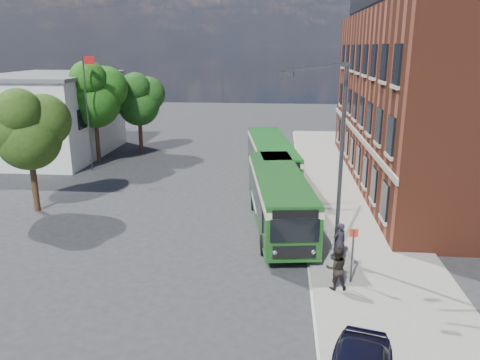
# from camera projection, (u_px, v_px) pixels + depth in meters

# --- Properties ---
(ground) EXTENTS (120.00, 120.00, 0.00)m
(ground) POSITION_uv_depth(u_px,v_px,m) (229.00, 240.00, 24.07)
(ground) COLOR #292A2C
(ground) RESTS_ON ground
(pavement) EXTENTS (6.00, 48.00, 0.15)m
(pavement) POSITION_uv_depth(u_px,v_px,m) (347.00, 195.00, 31.11)
(pavement) COLOR gray
(pavement) RESTS_ON ground
(kerb_line) EXTENTS (0.12, 48.00, 0.01)m
(kerb_line) POSITION_uv_depth(u_px,v_px,m) (300.00, 195.00, 31.39)
(kerb_line) COLOR beige
(kerb_line) RESTS_ON ground
(brick_office) EXTENTS (12.10, 26.00, 14.20)m
(brick_office) POSITION_uv_depth(u_px,v_px,m) (448.00, 86.00, 32.43)
(brick_office) COLOR maroon
(brick_office) RESTS_ON ground
(white_building) EXTENTS (9.40, 13.40, 7.30)m
(white_building) POSITION_uv_depth(u_px,v_px,m) (52.00, 115.00, 41.85)
(white_building) COLOR silver
(white_building) RESTS_ON ground
(flagpole) EXTENTS (0.95, 0.10, 9.00)m
(flagpole) POSITION_uv_depth(u_px,v_px,m) (88.00, 109.00, 36.23)
(flagpole) COLOR #36383B
(flagpole) RESTS_ON ground
(street_lamp) EXTENTS (2.96, 2.38, 9.00)m
(street_lamp) POSITION_uv_depth(u_px,v_px,m) (333.00, 161.00, 20.42)
(street_lamp) COLOR #36383B
(street_lamp) RESTS_ON ground
(bus_stop_sign) EXTENTS (0.35, 0.08, 2.52)m
(bus_stop_sign) POSITION_uv_depth(u_px,v_px,m) (352.00, 252.00, 19.15)
(bus_stop_sign) COLOR #36383B
(bus_stop_sign) RESTS_ON ground
(bus_front) EXTENTS (4.03, 11.40, 3.02)m
(bus_front) POSITION_uv_depth(u_px,v_px,m) (279.00, 194.00, 25.55)
(bus_front) COLOR #1A4E19
(bus_front) RESTS_ON ground
(bus_rear) EXTENTS (4.31, 12.53, 3.02)m
(bus_rear) POSITION_uv_depth(u_px,v_px,m) (271.00, 157.00, 34.25)
(bus_rear) COLOR #18611B
(bus_rear) RESTS_ON ground
(pedestrian_a) EXTENTS (0.81, 0.74, 1.86)m
(pedestrian_a) POSITION_uv_depth(u_px,v_px,m) (339.00, 242.00, 21.16)
(pedestrian_a) COLOR black
(pedestrian_a) RESTS_ON pavement
(pedestrian_b) EXTENTS (0.93, 0.76, 1.80)m
(pedestrian_b) POSITION_uv_depth(u_px,v_px,m) (337.00, 268.00, 18.75)
(pedestrian_b) COLOR black
(pedestrian_b) RESTS_ON pavement
(tree_left) EXTENTS (4.39, 4.18, 7.42)m
(tree_left) POSITION_uv_depth(u_px,v_px,m) (28.00, 129.00, 27.03)
(tree_left) COLOR #362213
(tree_left) RESTS_ON ground
(tree_mid) EXTENTS (5.07, 4.83, 8.57)m
(tree_mid) POSITION_uv_depth(u_px,v_px,m) (94.00, 94.00, 38.66)
(tree_mid) COLOR #362213
(tree_mid) RESTS_ON ground
(tree_right) EXTENTS (4.40, 4.18, 7.42)m
(tree_right) POSITION_uv_depth(u_px,v_px,m) (139.00, 99.00, 42.32)
(tree_right) COLOR #362213
(tree_right) RESTS_ON ground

